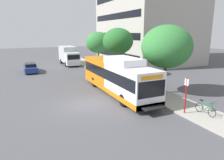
# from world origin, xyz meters

# --- Properties ---
(ground_plane) EXTENTS (120.00, 120.00, 0.00)m
(ground_plane) POSITION_xyz_m (0.00, 8.00, 0.00)
(ground_plane) COLOR #4C4C51
(sidewalk_curb) EXTENTS (3.00, 56.00, 0.14)m
(sidewalk_curb) POSITION_xyz_m (7.00, 6.00, 0.07)
(sidewalk_curb) COLOR #A8A399
(sidewalk_curb) RESTS_ON ground
(transit_bus) EXTENTS (2.58, 12.25, 3.65)m
(transit_bus) POSITION_xyz_m (3.84, 1.86, 1.70)
(transit_bus) COLOR white
(transit_bus) RESTS_ON ground
(bus_stop_sign_pole) EXTENTS (0.10, 0.36, 2.60)m
(bus_stop_sign_pole) POSITION_xyz_m (5.88, -5.10, 1.65)
(bus_stop_sign_pole) COLOR red
(bus_stop_sign_pole) RESTS_ON sidewalk_curb
(bicycle_parked) EXTENTS (0.52, 1.76, 1.02)m
(bicycle_parked) POSITION_xyz_m (7.04, -5.90, 0.56)
(bicycle_parked) COLOR black
(bicycle_parked) RESTS_ON sidewalk_curb
(street_tree_near_stop) EXTENTS (4.75, 4.75, 6.39)m
(street_tree_near_stop) POSITION_xyz_m (8.11, -0.06, 4.51)
(street_tree_near_stop) COLOR #4C3823
(street_tree_near_stop) RESTS_ON sidewalk_curb
(street_tree_mid_block) EXTENTS (4.04, 4.04, 6.25)m
(street_tree_mid_block) POSITION_xyz_m (7.62, 9.16, 4.66)
(street_tree_mid_block) COLOR #4C3823
(street_tree_mid_block) RESTS_ON sidewalk_curb
(street_tree_far_block) EXTENTS (4.18, 4.18, 5.74)m
(street_tree_far_block) POSITION_xyz_m (8.03, 17.42, 4.10)
(street_tree_far_block) COLOR #4C3823
(street_tree_far_block) RESTS_ON sidewalk_curb
(parked_car_far_lane) EXTENTS (1.80, 4.50, 1.33)m
(parked_car_far_lane) POSITION_xyz_m (-3.01, 16.85, 0.66)
(parked_car_far_lane) COLOR navy
(parked_car_far_lane) RESTS_ON ground
(box_truck_background) EXTENTS (2.32, 7.01, 3.25)m
(box_truck_background) POSITION_xyz_m (3.87, 21.67, 1.74)
(box_truck_background) COLOR silver
(box_truck_background) RESTS_ON ground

